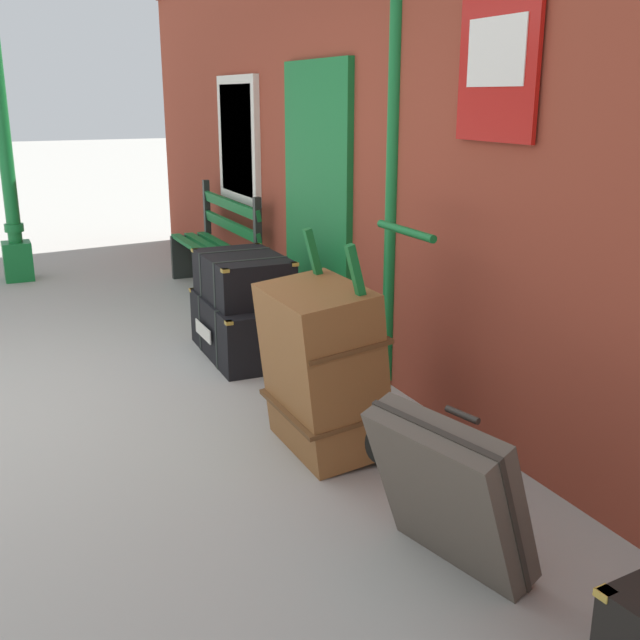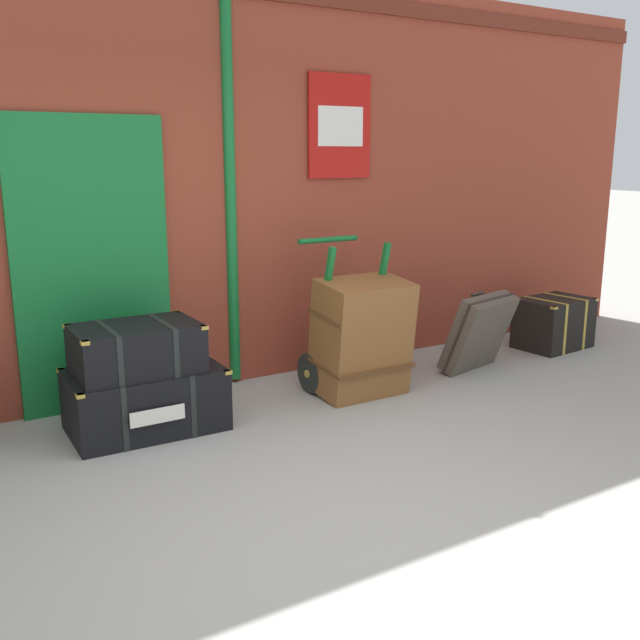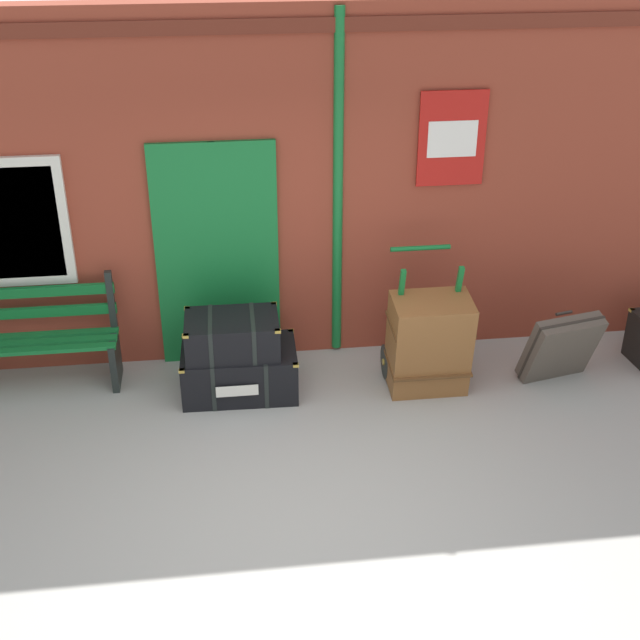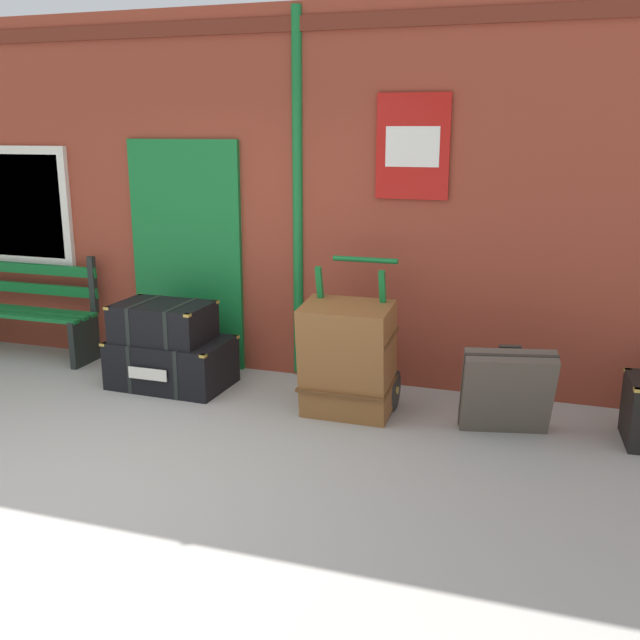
{
  "view_description": "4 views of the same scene",
  "coord_description": "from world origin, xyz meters",
  "px_view_note": "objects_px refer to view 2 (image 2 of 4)",
  "views": [
    {
      "loc": [
        4.74,
        0.03,
        1.85
      ],
      "look_at": [
        0.91,
        1.81,
        0.6
      ],
      "focal_mm": 42.77,
      "sensor_mm": 36.0,
      "label": 1
    },
    {
      "loc": [
        -1.76,
        -2.73,
        1.84
      ],
      "look_at": [
        1.05,
        1.83,
        0.59
      ],
      "focal_mm": 40.36,
      "sensor_mm": 36.0,
      "label": 2
    },
    {
      "loc": [
        -0.45,
        -4.7,
        4.12
      ],
      "look_at": [
        0.37,
        1.81,
        0.67
      ],
      "focal_mm": 48.02,
      "sensor_mm": 36.0,
      "label": 3
    },
    {
      "loc": [
        2.82,
        -3.6,
        2.2
      ],
      "look_at": [
        1.1,
        1.56,
        0.78
      ],
      "focal_mm": 41.41,
      "sensor_mm": 36.0,
      "label": 4
    }
  ],
  "objects_px": {
    "steamer_trunk_middle": "(136,348)",
    "large_brown_trunk": "(362,337)",
    "steamer_trunk_base": "(145,399)",
    "porters_trolley": "(349,356)",
    "corner_trunk": "(553,323)",
    "suitcase_cream": "(479,333)"
  },
  "relations": [
    {
      "from": "steamer_trunk_middle",
      "to": "large_brown_trunk",
      "type": "relative_size",
      "value": 0.89
    },
    {
      "from": "steamer_trunk_base",
      "to": "porters_trolley",
      "type": "relative_size",
      "value": 0.87
    },
    {
      "from": "porters_trolley",
      "to": "steamer_trunk_base",
      "type": "bearing_deg",
      "value": 179.83
    },
    {
      "from": "large_brown_trunk",
      "to": "corner_trunk",
      "type": "relative_size",
      "value": 1.26
    },
    {
      "from": "steamer_trunk_middle",
      "to": "suitcase_cream",
      "type": "height_order",
      "value": "steamer_trunk_middle"
    },
    {
      "from": "steamer_trunk_middle",
      "to": "corner_trunk",
      "type": "xyz_separation_m",
      "value": [
        4.08,
        0.02,
        -0.34
      ]
    },
    {
      "from": "steamer_trunk_middle",
      "to": "porters_trolley",
      "type": "distance_m",
      "value": 1.73
    },
    {
      "from": "porters_trolley",
      "to": "suitcase_cream",
      "type": "distance_m",
      "value": 1.23
    },
    {
      "from": "steamer_trunk_base",
      "to": "large_brown_trunk",
      "type": "distance_m",
      "value": 1.68
    },
    {
      "from": "suitcase_cream",
      "to": "corner_trunk",
      "type": "relative_size",
      "value": 0.98
    },
    {
      "from": "porters_trolley",
      "to": "corner_trunk",
      "type": "height_order",
      "value": "porters_trolley"
    },
    {
      "from": "porters_trolley",
      "to": "suitcase_cream",
      "type": "height_order",
      "value": "porters_trolley"
    },
    {
      "from": "corner_trunk",
      "to": "large_brown_trunk",
      "type": "bearing_deg",
      "value": -175.61
    },
    {
      "from": "steamer_trunk_base",
      "to": "porters_trolley",
      "type": "distance_m",
      "value": 1.65
    },
    {
      "from": "corner_trunk",
      "to": "porters_trolley",
      "type": "bearing_deg",
      "value": -179.9
    },
    {
      "from": "steamer_trunk_base",
      "to": "large_brown_trunk",
      "type": "relative_size",
      "value": 1.11
    },
    {
      "from": "large_brown_trunk",
      "to": "steamer_trunk_middle",
      "type": "bearing_deg",
      "value": 174.7
    },
    {
      "from": "steamer_trunk_middle",
      "to": "corner_trunk",
      "type": "bearing_deg",
      "value": 0.35
    },
    {
      "from": "steamer_trunk_base",
      "to": "suitcase_cream",
      "type": "distance_m",
      "value": 2.87
    },
    {
      "from": "steamer_trunk_middle",
      "to": "suitcase_cream",
      "type": "relative_size",
      "value": 1.14
    },
    {
      "from": "steamer_trunk_middle",
      "to": "corner_trunk",
      "type": "distance_m",
      "value": 4.09
    },
    {
      "from": "porters_trolley",
      "to": "corner_trunk",
      "type": "relative_size",
      "value": 1.62
    }
  ]
}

